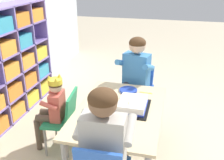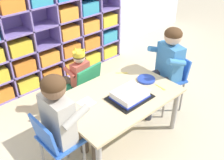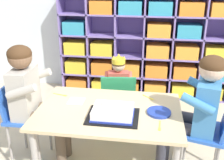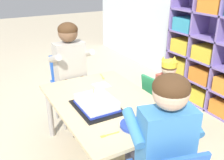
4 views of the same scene
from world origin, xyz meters
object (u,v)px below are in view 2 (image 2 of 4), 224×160
Objects in this scene: child_with_crown at (78,72)px; birthday_cake_on_tray at (130,95)px; activity_table at (118,100)px; paper_plate_stack at (146,79)px; classroom_chair_guest_side at (171,77)px; classroom_chair_blue at (85,84)px; guest_at_table_side at (165,63)px; classroom_chair_adult_side at (56,141)px; fork_scattered_mid_table at (161,88)px; fork_near_cake_tray at (65,105)px; fork_at_table_front_edge at (123,73)px; adult_helper_seated at (65,115)px.

child_with_crown is 2.03× the size of birthday_cake_on_tray.
paper_plate_stack is (0.41, -0.01, 0.07)m from activity_table.
birthday_cake_on_tray is at bearing -163.39° from paper_plate_stack.
classroom_chair_blue is at bearing -113.48° from classroom_chair_guest_side.
guest_at_table_side is (0.71, -0.70, 0.14)m from child_with_crown.
guest_at_table_side reaches higher than birthday_cake_on_tray.
classroom_chair_adult_side is 5.37× the size of fork_scattered_mid_table.
birthday_cake_on_tray reaches higher than fork_near_cake_tray.
child_with_crown is at bearing 90.38° from activity_table.
fork_at_table_front_edge is (-0.38, 0.29, -0.11)m from guest_at_table_side.
birthday_cake_on_tray reaches higher than activity_table.
fork_near_cake_tray is (-0.81, -0.06, 0.00)m from fork_at_table_front_edge.
adult_helper_seated is at bearing 36.29° from classroom_chair_blue.
fork_scattered_mid_table is at bearing 168.18° from fork_near_cake_tray.
classroom_chair_guest_side is at bearing -91.92° from adult_helper_seated.
child_with_crown is at bearing 28.75° from fork_scattered_mid_table.
fork_at_table_front_edge reaches higher than activity_table.
classroom_chair_guest_side reaches higher than classroom_chair_blue.
guest_at_table_side reaches higher than classroom_chair_adult_side.
guest_at_table_side is at bearing -177.98° from fork_near_cake_tray.
classroom_chair_guest_side is 0.42m from paper_plate_stack.
activity_table is at bearing 169.53° from fork_near_cake_tray.
guest_at_table_side is at bearing -90.00° from classroom_chair_guest_side.
paper_plate_stack is at bearing 179.36° from fork_near_cake_tray.
activity_table is at bearing 83.31° from child_with_crown.
classroom_chair_blue is 0.89m from fork_scattered_mid_table.
birthday_cake_on_tray is at bearing -97.68° from adult_helper_seated.
guest_at_table_side is (0.70, -0.59, 0.27)m from classroom_chair_blue.
classroom_chair_guest_side is at bearing -3.30° from activity_table.
guest_at_table_side reaches higher than paper_plate_stack.
child_with_crown is 1.04m from classroom_chair_adult_side.
fork_near_cake_tray is at bearing 46.42° from fork_at_table_front_edge.
classroom_chair_blue is 0.47m from fork_at_table_front_edge.
classroom_chair_blue is at bearing -48.34° from adult_helper_seated.
adult_helper_seated is 7.73× the size of fork_near_cake_tray.
classroom_chair_guest_side is 4.89× the size of fork_near_cake_tray.
fork_at_table_front_edge and fork_near_cake_tray have the same top height.
classroom_chair_adult_side reaches higher than birthday_cake_on_tray.
paper_plate_stack reaches higher than fork_scattered_mid_table.
fork_scattered_mid_table is (0.41, -0.20, 0.06)m from activity_table.
guest_at_table_side reaches higher than fork_near_cake_tray.
paper_plate_stack is at bearing 114.11° from child_with_crown.
adult_helper_seated is 1.34m from guest_at_table_side.
classroom_chair_guest_side is 0.44m from fork_scattered_mid_table.
classroom_chair_adult_side reaches higher than fork_at_table_front_edge.
adult_helper_seated reaches higher than paper_plate_stack.
guest_at_table_side reaches higher than classroom_chair_guest_side.
classroom_chair_adult_side is 0.38m from fork_near_cake_tray.
paper_plate_stack is (0.41, -0.68, 0.04)m from child_with_crown.
adult_helper_seated is 0.32m from fork_near_cake_tray.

